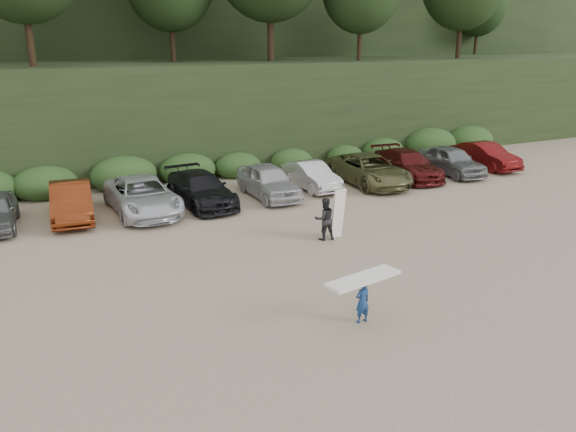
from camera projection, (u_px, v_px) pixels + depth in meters
ground at (273, 291)px, 17.24m from camera, size 120.00×120.00×0.00m
parked_cars at (185, 191)px, 25.58m from camera, size 39.24×5.94×1.60m
child_surfer at (363, 292)px, 15.12m from camera, size 2.32×1.04×1.34m
adult_surfer at (326, 218)px, 21.42m from camera, size 1.29×0.73×1.96m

